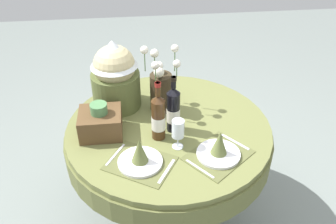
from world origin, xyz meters
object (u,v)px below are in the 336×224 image
at_px(place_setting_right, 219,149).
at_px(place_setting_left, 140,157).
at_px(flower_vase, 161,87).
at_px(woven_basket_side_left, 101,122).
at_px(dining_table, 169,142).
at_px(wine_glass_right, 178,129).
at_px(gift_tub_back_left, 115,73).
at_px(wine_bottle_centre, 173,110).
at_px(wine_bottle_left, 158,117).

bearing_deg(place_setting_right, place_setting_left, -177.95).
height_order(place_setting_left, flower_vase, flower_vase).
relative_size(place_setting_right, woven_basket_side_left, 1.75).
xyz_separation_m(dining_table, wine_glass_right, (0.03, -0.20, 0.25)).
relative_size(dining_table, place_setting_right, 2.97).
height_order(place_setting_left, woven_basket_side_left, woven_basket_side_left).
distance_m(wine_glass_right, gift_tub_back_left, 0.59).
xyz_separation_m(wine_bottle_centre, woven_basket_side_left, (-0.42, 0.01, -0.06)).
relative_size(wine_bottle_centre, woven_basket_side_left, 1.48).
height_order(place_setting_right, woven_basket_side_left, woven_basket_side_left).
distance_m(place_setting_left, gift_tub_back_left, 0.62).
bearing_deg(dining_table, wine_glass_right, -81.91).
xyz_separation_m(place_setting_right, woven_basket_side_left, (-0.64, 0.27, 0.03)).
height_order(flower_vase, wine_bottle_centre, flower_vase).
height_order(place_setting_left, wine_glass_right, wine_glass_right).
height_order(place_setting_right, wine_bottle_centre, wine_bottle_centre).
relative_size(wine_glass_right, gift_tub_back_left, 0.39).
bearing_deg(woven_basket_side_left, wine_bottle_centre, -1.80).
bearing_deg(place_setting_right, woven_basket_side_left, 156.87).
bearing_deg(gift_tub_back_left, woven_basket_side_left, -107.98).
xyz_separation_m(place_setting_left, wine_glass_right, (0.22, 0.11, 0.08)).
bearing_deg(place_setting_left, wine_glass_right, 27.62).
distance_m(place_setting_left, woven_basket_side_left, 0.36).
distance_m(dining_table, woven_basket_side_left, 0.45).
xyz_separation_m(flower_vase, woven_basket_side_left, (-0.37, -0.22, -0.08)).
xyz_separation_m(place_setting_right, wine_bottle_left, (-0.31, 0.20, 0.10)).
distance_m(place_setting_left, place_setting_right, 0.43).
xyz_separation_m(place_setting_right, wine_bottle_centre, (-0.22, 0.26, 0.10)).
bearing_deg(woven_basket_side_left, place_setting_right, -23.13).
bearing_deg(place_setting_right, wine_glass_right, 155.06).
distance_m(gift_tub_back_left, woven_basket_side_left, 0.35).
bearing_deg(wine_bottle_left, woven_basket_side_left, 167.08).
distance_m(wine_bottle_left, woven_basket_side_left, 0.35).
xyz_separation_m(place_setting_right, gift_tub_back_left, (-0.55, 0.57, 0.19)).
distance_m(wine_bottle_left, wine_bottle_centre, 0.11).
bearing_deg(flower_vase, woven_basket_side_left, -150.06).
bearing_deg(wine_bottle_left, dining_table, 55.49).
height_order(dining_table, wine_glass_right, wine_glass_right).
distance_m(place_setting_right, wine_glass_right, 0.25).
height_order(dining_table, place_setting_left, place_setting_left).
xyz_separation_m(flower_vase, wine_glass_right, (0.06, -0.39, -0.04)).
xyz_separation_m(dining_table, wine_bottle_centre, (0.02, -0.04, 0.27)).
distance_m(dining_table, flower_vase, 0.35).
xyz_separation_m(dining_table, gift_tub_back_left, (-0.31, 0.27, 0.37)).
bearing_deg(wine_glass_right, gift_tub_back_left, 125.76).
bearing_deg(place_setting_left, flower_vase, 72.32).
xyz_separation_m(wine_bottle_left, wine_glass_right, (0.10, -0.10, -0.02)).
bearing_deg(wine_bottle_left, gift_tub_back_left, 122.95).
bearing_deg(place_setting_left, dining_table, 59.08).
distance_m(place_setting_left, wine_bottle_centre, 0.36).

